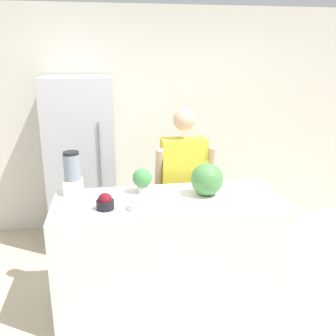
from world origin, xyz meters
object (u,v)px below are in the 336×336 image
at_px(bowl_cherries, 105,202).
at_px(potted_plant, 142,179).
at_px(refrigerator, 82,163).
at_px(bowl_cream, 137,205).
at_px(blender, 72,174).
at_px(watermelon, 207,179).
at_px(person, 183,188).

relative_size(bowl_cherries, potted_plant, 0.64).
distance_m(refrigerator, bowl_cherries, 1.43).
distance_m(bowl_cherries, potted_plant, 0.44).
bearing_deg(bowl_cream, potted_plant, 77.42).
bearing_deg(refrigerator, bowl_cream, -71.65).
height_order(bowl_cherries, blender, blender).
bearing_deg(watermelon, refrigerator, 129.96).
xyz_separation_m(bowl_cherries, blender, (-0.26, 0.38, 0.12)).
bearing_deg(potted_plant, watermelon, -18.58).
bearing_deg(watermelon, person, 96.53).
relative_size(refrigerator, blender, 5.14).
bearing_deg(blender, person, 19.57).
bearing_deg(potted_plant, person, 44.25).
distance_m(watermelon, bowl_cherries, 0.83).
xyz_separation_m(refrigerator, bowl_cream, (0.48, -1.45, 0.06)).
relative_size(bowl_cherries, blender, 0.37).
distance_m(person, potted_plant, 0.67).
relative_size(bowl_cream, potted_plant, 0.65).
distance_m(watermelon, blender, 1.10).
height_order(refrigerator, watermelon, refrigerator).
xyz_separation_m(person, blender, (-1.01, -0.36, 0.31)).
bearing_deg(refrigerator, bowl_cherries, -79.95).
bearing_deg(person, watermelon, -83.47).
bearing_deg(watermelon, blender, 167.35).
height_order(refrigerator, bowl_cream, refrigerator).
bearing_deg(watermelon, bowl_cherries, -170.72).
xyz_separation_m(watermelon, bowl_cherries, (-0.82, -0.13, -0.09)).
height_order(person, bowl_cream, person).
bearing_deg(blender, bowl_cherries, -55.35).
height_order(watermelon, bowl_cream, watermelon).
distance_m(person, watermelon, 0.67).
xyz_separation_m(refrigerator, bowl_cherries, (0.25, -1.41, 0.08)).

